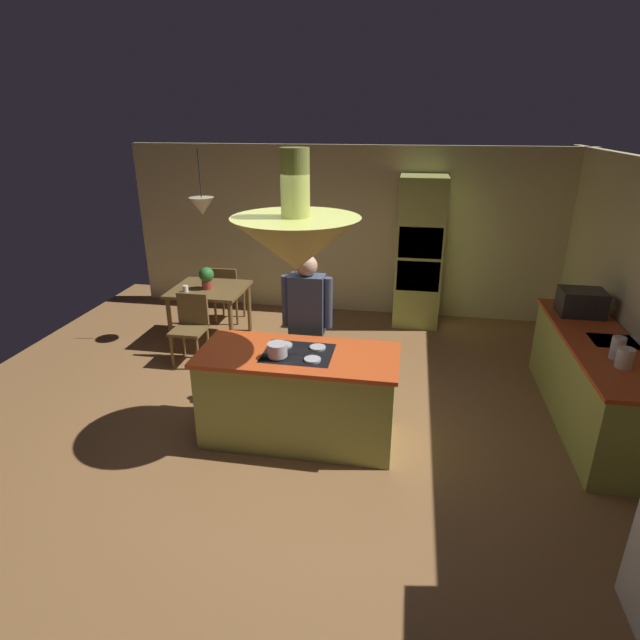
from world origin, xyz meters
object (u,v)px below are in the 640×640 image
(microwave_on_counter, at_px, (581,302))
(cooking_pot_on_cooktop, at_px, (277,350))
(chair_by_back_wall, at_px, (227,290))
(canister_sugar, at_px, (618,348))
(chair_facing_island, at_px, (191,324))
(potted_plant_on_table, at_px, (206,277))
(dining_table, at_px, (209,295))
(canister_flour, at_px, (625,358))
(person_at_island, at_px, (307,321))
(cup_on_table, at_px, (186,289))
(kitchen_island, at_px, (299,395))
(oven_tower, at_px, (419,253))

(microwave_on_counter, xyz_separation_m, cooking_pot_on_cooktop, (-3.00, -1.64, -0.06))
(chair_by_back_wall, xyz_separation_m, canister_sugar, (4.54, -2.38, 0.50))
(microwave_on_counter, height_order, cooking_pot_on_cooktop, microwave_on_counter)
(chair_facing_island, bearing_deg, potted_plant_on_table, 90.35)
(potted_plant_on_table, bearing_deg, cooking_pot_on_cooktop, -54.82)
(dining_table, height_order, chair_facing_island, chair_facing_island)
(canister_flour, height_order, canister_sugar, canister_sugar)
(person_at_island, height_order, cooking_pot_on_cooktop, person_at_island)
(dining_table, height_order, microwave_on_counter, microwave_on_counter)
(dining_table, xyz_separation_m, cup_on_table, (-0.23, -0.22, 0.15))
(canister_flour, bearing_deg, chair_by_back_wall, 150.55)
(chair_by_back_wall, bearing_deg, person_at_island, 128.33)
(cup_on_table, bearing_deg, person_at_island, -32.31)
(kitchen_island, xyz_separation_m, oven_tower, (1.10, 3.24, 0.63))
(kitchen_island, distance_m, chair_by_back_wall, 3.25)
(person_at_island, relative_size, microwave_on_counter, 3.59)
(chair_by_back_wall, bearing_deg, canister_sugar, 152.30)
(cooking_pot_on_cooktop, bearing_deg, canister_flour, 6.42)
(canister_flour, bearing_deg, oven_tower, 119.82)
(oven_tower, height_order, cup_on_table, oven_tower)
(oven_tower, bearing_deg, potted_plant_on_table, -157.12)
(chair_facing_island, height_order, canister_flour, canister_flour)
(chair_by_back_wall, xyz_separation_m, cooking_pot_on_cooktop, (1.54, -2.90, 0.48))
(chair_by_back_wall, height_order, microwave_on_counter, microwave_on_counter)
(chair_facing_island, distance_m, canister_flour, 4.73)
(kitchen_island, distance_m, cup_on_table, 2.72)
(cup_on_table, relative_size, microwave_on_counter, 0.20)
(dining_table, height_order, person_at_island, person_at_island)
(kitchen_island, bearing_deg, cup_on_table, 135.88)
(kitchen_island, xyz_separation_m, chair_facing_island, (-1.70, 1.43, 0.05))
(chair_facing_island, relative_size, microwave_on_counter, 1.89)
(canister_flour, xyz_separation_m, microwave_on_counter, (0.00, 1.30, 0.05))
(chair_by_back_wall, distance_m, canister_sugar, 5.15)
(person_at_island, height_order, cup_on_table, person_at_island)
(dining_table, xyz_separation_m, microwave_on_counter, (4.54, -0.59, 0.39))
(potted_plant_on_table, xyz_separation_m, canister_sugar, (4.54, -1.67, 0.08))
(chair_facing_island, relative_size, canister_flour, 4.87)
(chair_by_back_wall, distance_m, microwave_on_counter, 4.74)
(canister_sugar, xyz_separation_m, cooking_pot_on_cooktop, (-3.00, -0.52, -0.02))
(cup_on_table, xyz_separation_m, canister_sugar, (4.77, -1.49, 0.20))
(dining_table, distance_m, person_at_island, 2.19)
(microwave_on_counter, bearing_deg, canister_sugar, -90.00)
(oven_tower, distance_m, canister_sugar, 3.35)
(canister_sugar, bearing_deg, canister_flour, -90.00)
(dining_table, bearing_deg, canister_sugar, -20.67)
(dining_table, relative_size, person_at_island, 0.59)
(chair_facing_island, bearing_deg, canister_sugar, -12.93)
(canister_sugar, height_order, microwave_on_counter, microwave_on_counter)
(oven_tower, relative_size, microwave_on_counter, 4.72)
(dining_table, bearing_deg, cup_on_table, -136.12)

